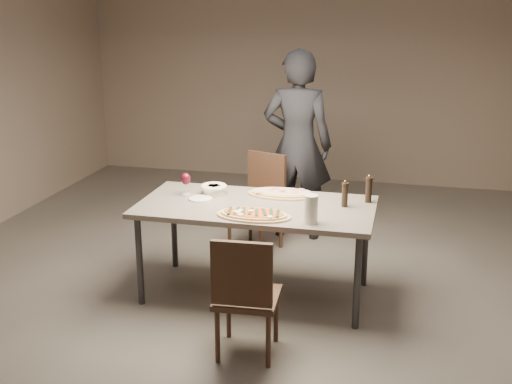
% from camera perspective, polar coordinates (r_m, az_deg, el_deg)
% --- Properties ---
extents(room, '(7.00, 7.00, 7.00)m').
position_cam_1_polar(room, '(4.74, 0.00, 6.37)').
color(room, '#5C5750').
rests_on(room, ground).
extents(dining_table, '(1.80, 0.90, 0.75)m').
position_cam_1_polar(dining_table, '(4.92, 0.00, -1.75)').
color(dining_table, slate).
rests_on(dining_table, ground).
extents(zucchini_pizza, '(0.55, 0.30, 0.05)m').
position_cam_1_polar(zucchini_pizza, '(4.63, -0.23, -2.01)').
color(zucchini_pizza, tan).
rests_on(zucchini_pizza, dining_table).
extents(ham_pizza, '(0.54, 0.30, 0.04)m').
position_cam_1_polar(ham_pizza, '(5.13, 2.26, -0.12)').
color(ham_pizza, tan).
rests_on(ham_pizza, dining_table).
extents(bread_basket, '(0.21, 0.21, 0.08)m').
position_cam_1_polar(bread_basket, '(5.17, -3.77, 0.33)').
color(bread_basket, '#EFE3C2').
rests_on(bread_basket, dining_table).
extents(oil_dish, '(0.13, 0.13, 0.02)m').
position_cam_1_polar(oil_dish, '(5.19, 4.17, -0.07)').
color(oil_dish, white).
rests_on(oil_dish, dining_table).
extents(pepper_mill_left, '(0.06, 0.06, 0.22)m').
position_cam_1_polar(pepper_mill_left, '(5.01, 9.99, 0.24)').
color(pepper_mill_left, black).
rests_on(pepper_mill_left, dining_table).
extents(pepper_mill_right, '(0.05, 0.05, 0.21)m').
position_cam_1_polar(pepper_mill_right, '(4.88, 7.90, -0.19)').
color(pepper_mill_right, black).
rests_on(pepper_mill_right, dining_table).
extents(carafe, '(0.10, 0.10, 0.20)m').
position_cam_1_polar(carafe, '(4.49, 4.90, -1.53)').
color(carafe, silver).
rests_on(carafe, dining_table).
extents(wine_glass, '(0.08, 0.08, 0.18)m').
position_cam_1_polar(wine_glass, '(5.15, -6.27, 1.11)').
color(wine_glass, silver).
rests_on(wine_glass, dining_table).
extents(side_plate, '(0.18, 0.18, 0.01)m').
position_cam_1_polar(side_plate, '(5.04, -4.95, -0.60)').
color(side_plate, white).
rests_on(side_plate, dining_table).
extents(chair_near, '(0.43, 0.43, 0.85)m').
position_cam_1_polar(chair_near, '(4.12, -0.98, -8.80)').
color(chair_near, '#3A2418').
rests_on(chair_near, ground).
extents(chair_far, '(0.54, 0.54, 0.89)m').
position_cam_1_polar(chair_far, '(5.95, 0.40, -0.38)').
color(chair_far, '#3A2418').
rests_on(chair_far, ground).
extents(diner, '(0.67, 0.45, 1.83)m').
position_cam_1_polar(diner, '(6.15, 3.70, 4.16)').
color(diner, black).
rests_on(diner, ground).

